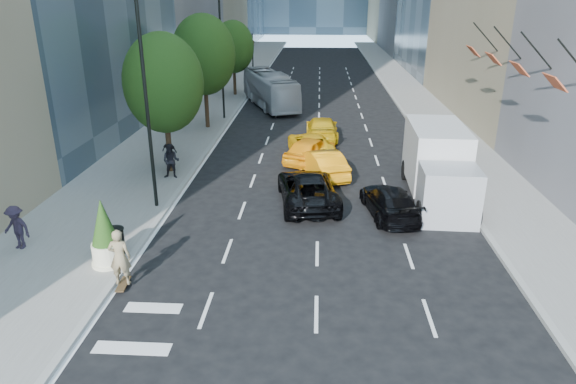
# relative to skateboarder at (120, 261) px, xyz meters

# --- Properties ---
(ground) EXTENTS (160.00, 160.00, 0.00)m
(ground) POSITION_rel_skateboarder_xyz_m (5.60, 2.82, -1.01)
(ground) COLOR black
(ground) RESTS_ON ground
(sidewalk_left) EXTENTS (6.00, 120.00, 0.15)m
(sidewalk_left) POSITION_rel_skateboarder_xyz_m (-3.40, 32.82, -0.93)
(sidewalk_left) COLOR slate
(sidewalk_left) RESTS_ON ground
(sidewalk_right) EXTENTS (4.00, 120.00, 0.15)m
(sidewalk_right) POSITION_rel_skateboarder_xyz_m (15.60, 32.82, -0.93)
(sidewalk_right) COLOR slate
(sidewalk_right) RESTS_ON ground
(lamp_near) EXTENTS (2.13, 0.22, 10.00)m
(lamp_near) POSITION_rel_skateboarder_xyz_m (-0.72, 6.82, 4.80)
(lamp_near) COLOR black
(lamp_near) RESTS_ON sidewalk_left
(lamp_far) EXTENTS (2.13, 0.22, 10.00)m
(lamp_far) POSITION_rel_skateboarder_xyz_m (-0.72, 24.82, 4.80)
(lamp_far) COLOR black
(lamp_far) RESTS_ON sidewalk_left
(tree_near) EXTENTS (4.20, 4.20, 7.46)m
(tree_near) POSITION_rel_skateboarder_xyz_m (-1.60, 11.82, 3.96)
(tree_near) COLOR black
(tree_near) RESTS_ON sidewalk_left
(tree_mid) EXTENTS (4.50, 4.50, 7.99)m
(tree_mid) POSITION_rel_skateboarder_xyz_m (-1.60, 21.82, 4.31)
(tree_mid) COLOR black
(tree_mid) RESTS_ON sidewalk_left
(tree_far) EXTENTS (3.90, 3.90, 6.92)m
(tree_far) POSITION_rel_skateboarder_xyz_m (-1.60, 34.82, 3.61)
(tree_far) COLOR black
(tree_far) RESTS_ON sidewalk_left
(traffic_signal) EXTENTS (2.48, 0.53, 5.20)m
(traffic_signal) POSITION_rel_skateboarder_xyz_m (-0.80, 42.82, 3.23)
(traffic_signal) COLOR black
(traffic_signal) RESTS_ON sidewalk_left
(facade_flags) EXTENTS (1.85, 13.30, 2.05)m
(facade_flags) POSITION_rel_skateboarder_xyz_m (16.24, 12.82, 5.18)
(facade_flags) COLOR black
(facade_flags) RESTS_ON ground
(skateboarder) EXTENTS (0.77, 0.54, 2.02)m
(skateboarder) POSITION_rel_skateboarder_xyz_m (0.00, 0.00, 0.00)
(skateboarder) COLOR #837352
(skateboarder) RESTS_ON ground
(black_sedan_lincoln) EXTENTS (3.34, 5.84, 1.54)m
(black_sedan_lincoln) POSITION_rel_skateboarder_xyz_m (6.10, 7.82, -0.24)
(black_sedan_lincoln) COLOR black
(black_sedan_lincoln) RESTS_ON ground
(black_sedan_mercedes) EXTENTS (2.61, 4.92, 1.36)m
(black_sedan_mercedes) POSITION_rel_skateboarder_xyz_m (9.80, 6.63, -0.33)
(black_sedan_mercedes) COLOR black
(black_sedan_mercedes) RESTS_ON ground
(taxi_a) EXTENTS (3.46, 4.81, 1.52)m
(taxi_a) POSITION_rel_skateboarder_xyz_m (6.10, 14.32, -0.25)
(taxi_a) COLOR #FF9E0D
(taxi_a) RESTS_ON ground
(taxi_b) EXTENTS (3.03, 4.82, 1.50)m
(taxi_b) POSITION_rel_skateboarder_xyz_m (6.80, 11.82, -0.26)
(taxi_b) COLOR orange
(taxi_b) RESTS_ON ground
(taxi_c) EXTENTS (3.30, 5.31, 1.37)m
(taxi_c) POSITION_rel_skateboarder_xyz_m (6.10, 15.82, -0.32)
(taxi_c) COLOR #EAAD0C
(taxi_c) RESTS_ON ground
(taxi_d) EXTENTS (2.20, 5.22, 1.50)m
(taxi_d) POSITION_rel_skateboarder_xyz_m (6.80, 19.50, -0.26)
(taxi_d) COLOR gold
(taxi_d) RESTS_ON ground
(city_bus) EXTENTS (5.97, 10.84, 2.96)m
(city_bus) POSITION_rel_skateboarder_xyz_m (2.24, 30.30, 0.47)
(city_bus) COLOR #B7B8BD
(city_bus) RESTS_ON ground
(box_truck) EXTENTS (2.84, 7.20, 3.40)m
(box_truck) POSITION_rel_skateboarder_xyz_m (12.32, 8.86, 0.72)
(box_truck) COLOR #B8B8B8
(box_truck) RESTS_ON ground
(pedestrian_a) EXTENTS (0.91, 0.71, 1.87)m
(pedestrian_a) POSITION_rel_skateboarder_xyz_m (-1.20, 10.64, 0.08)
(pedestrian_a) COLOR black
(pedestrian_a) RESTS_ON sidewalk_left
(pedestrian_b) EXTENTS (1.05, 0.74, 1.65)m
(pedestrian_b) POSITION_rel_skateboarder_xyz_m (-1.87, 12.77, -0.04)
(pedestrian_b) COLOR black
(pedestrian_b) RESTS_ON sidewalk_left
(pedestrian_c) EXTENTS (1.26, 0.91, 1.75)m
(pedestrian_c) POSITION_rel_skateboarder_xyz_m (-4.91, 2.31, 0.02)
(pedestrian_c) COLOR black
(pedestrian_c) RESTS_ON sidewalk_left
(trash_can) EXTENTS (0.66, 0.66, 0.98)m
(trash_can) POSITION_rel_skateboarder_xyz_m (-1.00, 2.10, -0.37)
(trash_can) COLOR black
(trash_can) RESTS_ON sidewalk_left
(planter_shrub) EXTENTS (1.06, 1.06, 2.54)m
(planter_shrub) POSITION_rel_skateboarder_xyz_m (-1.00, 1.29, 0.35)
(planter_shrub) COLOR beige
(planter_shrub) RESTS_ON sidewalk_left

